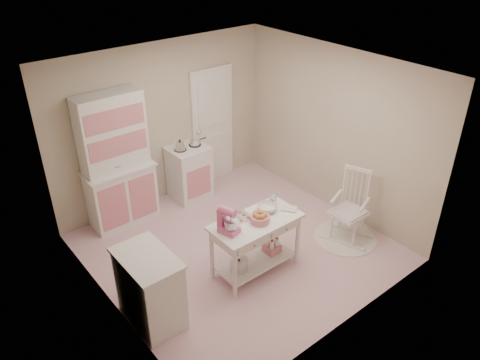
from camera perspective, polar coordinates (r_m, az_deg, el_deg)
name	(u,v)px	position (r m, az deg, el deg)	size (l,w,h in m)	color
room_shell	(237,144)	(5.97, -0.32, 4.36)	(3.84, 3.84, 2.62)	pink
door	(213,126)	(8.11, -3.37, 6.59)	(0.82, 0.05, 2.04)	white
hutch	(117,161)	(7.10, -14.77, 2.21)	(1.06, 0.50, 2.08)	white
stove	(189,172)	(7.82, -6.21, 0.94)	(0.62, 0.57, 0.92)	white
base_cabinet	(150,289)	(5.61, -10.91, -12.87)	(0.54, 0.84, 0.92)	white
lace_rug	(345,237)	(7.19, 12.70, -6.85)	(0.92, 0.92, 0.01)	white
rocking_chair	(349,207)	(6.89, 13.20, -3.21)	(0.48, 0.72, 1.10)	white
work_table	(256,245)	(6.23, 1.91, -7.98)	(1.20, 0.60, 0.80)	white
stand_mixer	(229,221)	(5.69, -1.35, -4.99)	(0.20, 0.28, 0.34)	#D3598F
cookie_tray	(238,218)	(6.02, -0.24, -4.65)	(0.34, 0.24, 0.02)	silver
bread_basket	(260,219)	(5.94, 2.44, -4.74)	(0.25, 0.25, 0.09)	#CE7683
mixing_bowl	(267,208)	(6.16, 3.33, -3.44)	(0.26, 0.26, 0.08)	silver
metal_pitcher	(273,198)	(6.29, 4.07, -2.22)	(0.10, 0.10, 0.17)	silver
recipe_book	(288,212)	(6.17, 5.88, -3.85)	(0.15, 0.20, 0.02)	silver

